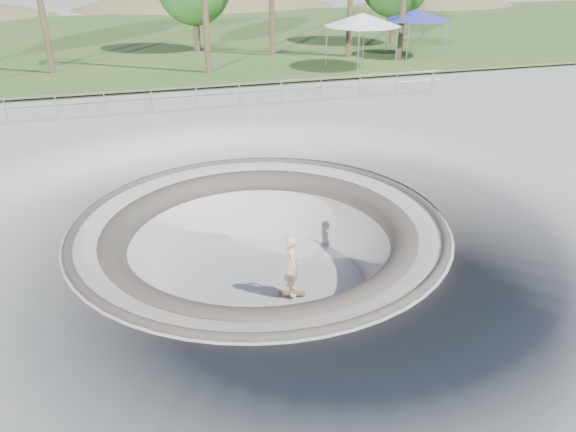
{
  "coord_description": "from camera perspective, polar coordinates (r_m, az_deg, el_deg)",
  "views": [
    {
      "loc": [
        -3.13,
        -13.45,
        6.9
      ],
      "look_at": [
        0.94,
        0.41,
        -0.1
      ],
      "focal_mm": 35.0,
      "sensor_mm": 36.0,
      "label": 1
    }
  ],
  "objects": [
    {
      "name": "skater",
      "position": [
        15.26,
        0.41,
        -5.05
      ],
      "size": [
        0.55,
        0.72,
        1.77
      ],
      "primitive_type": "imported",
      "rotation": [
        0.0,
        0.0,
        1.36
      ],
      "color": "#E8B396",
      "rests_on": "skateboard"
    },
    {
      "name": "skateboard",
      "position": [
        15.74,
        0.4,
        -7.86
      ],
      "size": [
        0.78,
        0.47,
        0.08
      ],
      "color": "olive",
      "rests_on": "ground"
    },
    {
      "name": "distant_hills",
      "position": [
        72.31,
        -10.9,
        14.29
      ],
      "size": [
        103.2,
        45.0,
        28.6
      ],
      "color": "brown",
      "rests_on": "ground"
    },
    {
      "name": "skate_bowl",
      "position": [
        16.34,
        -2.76,
        -6.48
      ],
      "size": [
        14.0,
        14.0,
        4.1
      ],
      "color": "#9E9E99",
      "rests_on": "ground"
    },
    {
      "name": "grass_strip",
      "position": [
        48.02,
        -13.05,
        17.22
      ],
      "size": [
        180.0,
        36.0,
        0.12
      ],
      "color": "#395823",
      "rests_on": "ground"
    },
    {
      "name": "safety_railing",
      "position": [
        26.39,
        -9.27,
        11.9
      ],
      "size": [
        25.0,
        0.06,
        1.03
      ],
      "color": "gray",
      "rests_on": "ground"
    },
    {
      "name": "canopy_white",
      "position": [
        34.53,
        7.59,
        19.16
      ],
      "size": [
        5.89,
        5.89,
        3.12
      ],
      "color": "gray",
      "rests_on": "ground"
    },
    {
      "name": "canopy_blue",
      "position": [
        39.01,
        13.05,
        19.3
      ],
      "size": [
        5.85,
        5.85,
        2.96
      ],
      "color": "gray",
      "rests_on": "ground"
    },
    {
      "name": "ground",
      "position": [
        15.44,
        -2.9,
        -0.74
      ],
      "size": [
        180.0,
        180.0,
        0.0
      ],
      "primitive_type": "plane",
      "color": "#9E9E99",
      "rests_on": "ground"
    }
  ]
}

